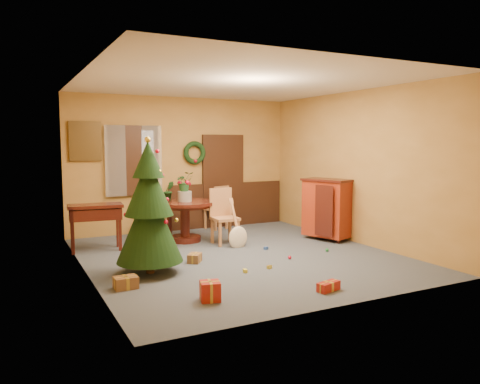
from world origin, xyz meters
TOP-DOWN VIEW (x-y plane):
  - room_envelope at (0.21, 2.70)m, footprint 5.50×5.50m
  - dining_table at (-0.41, 1.54)m, footprint 1.14×1.14m
  - urn at (-0.41, 1.54)m, footprint 0.27×0.27m
  - centerpiece_plant at (-0.41, 1.54)m, footprint 0.34×0.29m
  - chair_near at (0.18, 1.03)m, footprint 0.46×0.46m
  - chair_far at (0.70, 2.42)m, footprint 0.54×0.54m
  - guitar at (0.28, 0.60)m, footprint 0.52×0.65m
  - plant_stand at (-0.59, 1.94)m, footprint 0.30×0.30m
  - stand_plant at (-0.59, 1.94)m, footprint 0.21×0.17m
  - christmas_tree at (-1.65, -0.35)m, footprint 0.97×0.97m
  - writing_desk at (-2.10, 1.51)m, footprint 0.98×0.55m
  - sideboard at (2.15, 0.42)m, footprint 0.77×1.05m
  - gift_a at (-2.15, -0.93)m, footprint 0.31×0.23m
  - gift_b at (-1.34, -1.87)m, footprint 0.29×0.29m
  - gift_c at (-0.84, -0.06)m, footprint 0.30×0.32m
  - gift_d at (0.18, -2.22)m, footprint 0.36×0.22m
  - toy_a at (0.63, 0.19)m, footprint 0.09×0.07m
  - toy_b at (1.52, -0.43)m, footprint 0.06×0.06m
  - toy_c at (-0.39, -0.96)m, footprint 0.06×0.09m
  - toy_d at (0.64, -0.59)m, footprint 0.06×0.06m
  - toy_e at (0.04, -0.94)m, footprint 0.09×0.08m

SIDE VIEW (x-z plane):
  - toy_a at x=0.63m, z-range 0.00..0.05m
  - toy_c at x=-0.39m, z-range 0.00..0.05m
  - toy_e at x=0.04m, z-range 0.00..0.05m
  - toy_b at x=1.52m, z-range 0.00..0.06m
  - toy_d at x=0.64m, z-range 0.00..0.06m
  - gift_d at x=0.18m, z-range 0.00..0.12m
  - gift_c at x=-0.84m, z-range 0.00..0.14m
  - gift_a at x=-2.15m, z-range 0.00..0.16m
  - gift_b at x=-1.34m, z-range 0.00..0.24m
  - guitar at x=0.28m, z-range 0.01..0.87m
  - plant_stand at x=-0.59m, z-range 0.10..0.87m
  - chair_far at x=0.70m, z-range 0.04..1.01m
  - dining_table at x=-0.41m, z-range 0.16..0.94m
  - chair_near at x=0.18m, z-range 0.04..1.09m
  - writing_desk at x=-2.10m, z-range 0.21..1.04m
  - sideboard at x=2.15m, z-range 0.04..1.25m
  - urn at x=-0.41m, z-range 0.79..0.98m
  - christmas_tree at x=-1.65m, z-range -0.05..1.96m
  - stand_plant at x=-0.59m, z-range 0.78..1.16m
  - room_envelope at x=0.21m, z-range -1.63..3.87m
  - centerpiece_plant at x=-0.41m, z-range 0.98..1.36m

